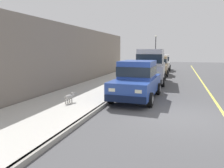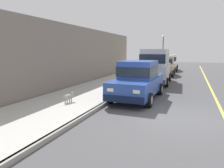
% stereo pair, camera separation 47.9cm
% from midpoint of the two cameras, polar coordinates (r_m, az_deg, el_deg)
% --- Properties ---
extents(ground_plane, '(80.00, 80.00, 0.00)m').
position_cam_midpoint_polar(ground_plane, '(8.27, 16.30, -8.42)').
color(ground_plane, '#4C4C4F').
extents(curb, '(0.16, 64.00, 0.14)m').
position_cam_midpoint_polar(curb, '(8.90, -4.86, -6.39)').
color(curb, gray).
rests_on(curb, ground).
extents(sidewalk, '(3.60, 64.00, 0.14)m').
position_cam_midpoint_polar(sidewalk, '(9.71, -14.75, -5.34)').
color(sidewalk, '#B7B5AD').
rests_on(sidewalk, ground).
extents(car_blue_sedan, '(2.12, 4.64, 1.92)m').
position_cam_midpoint_polar(car_blue_sedan, '(10.74, 5.54, 1.24)').
color(car_blue_sedan, '#28479E').
rests_on(car_blue_sedan, ground).
extents(car_silver_van, '(2.27, 4.97, 2.52)m').
position_cam_midpoint_polar(car_silver_van, '(16.08, 9.68, 5.19)').
color(car_silver_van, '#BCBCC1').
rests_on(car_silver_van, ground).
extents(car_tan_hatchback, '(1.99, 3.82, 1.88)m').
position_cam_midpoint_polar(car_tan_hatchback, '(21.61, 11.87, 4.95)').
color(car_tan_hatchback, tan).
rests_on(car_tan_hatchback, ground).
extents(car_white_sedan, '(2.14, 4.66, 1.92)m').
position_cam_midpoint_polar(car_white_sedan, '(27.07, 12.88, 5.70)').
color(car_white_sedan, white).
rests_on(car_white_sedan, ground).
extents(dog_grey, '(0.28, 0.75, 0.49)m').
position_cam_midpoint_polar(dog_grey, '(9.54, -12.76, -3.30)').
color(dog_grey, '#999691').
rests_on(dog_grey, sidewalk).
extents(street_lamp, '(0.36, 0.36, 4.42)m').
position_cam_midpoint_polar(street_lamp, '(31.19, 11.20, 9.70)').
color(street_lamp, '#2D2D33').
rests_on(street_lamp, sidewalk).
extents(building_facade, '(0.50, 20.00, 4.05)m').
position_cam_midpoint_polar(building_facade, '(15.86, -9.38, 7.42)').
color(building_facade, slate).
rests_on(building_facade, ground).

